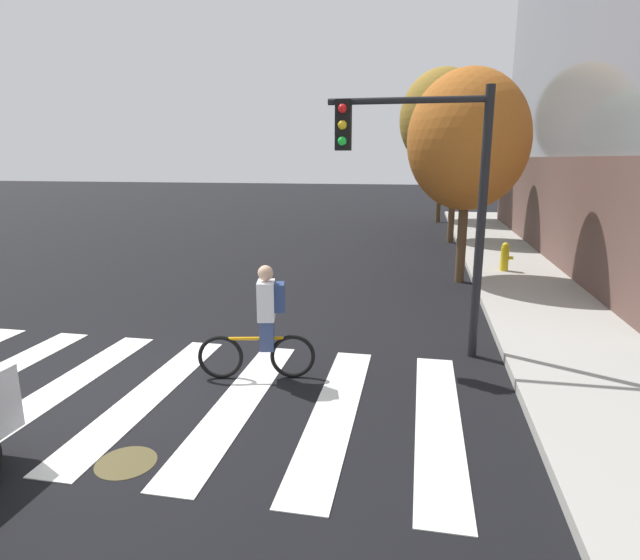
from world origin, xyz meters
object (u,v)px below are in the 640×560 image
(traffic_light_near, at_px, (428,178))
(street_tree_far, at_px, (443,119))
(cyclist, at_px, (264,323))
(street_tree_near, at_px, (468,141))
(manhole_cover, at_px, (126,462))
(street_tree_mid, at_px, (455,145))
(fire_hydrant, at_px, (505,257))

(traffic_light_near, height_order, street_tree_far, street_tree_far)
(traffic_light_near, relative_size, street_tree_far, 0.57)
(cyclist, height_order, street_tree_far, street_tree_far)
(street_tree_near, relative_size, street_tree_far, 0.72)
(manhole_cover, bearing_deg, street_tree_far, 80.31)
(street_tree_near, bearing_deg, street_tree_far, 90.87)
(traffic_light_near, relative_size, street_tree_mid, 0.78)
(fire_hydrant, height_order, street_tree_mid, street_tree_mid)
(manhole_cover, height_order, street_tree_far, street_tree_far)
(street_tree_far, bearing_deg, fire_hydrant, -83.29)
(manhole_cover, distance_m, cyclist, 2.66)
(cyclist, relative_size, fire_hydrant, 2.17)
(manhole_cover, distance_m, traffic_light_near, 5.69)
(fire_hydrant, xyz_separation_m, street_tree_mid, (-1.15, 5.67, 3.11))
(fire_hydrant, bearing_deg, street_tree_near, -142.46)
(fire_hydrant, relative_size, street_tree_far, 0.11)
(street_tree_far, bearing_deg, street_tree_mid, -87.49)
(fire_hydrant, height_order, street_tree_near, street_tree_near)
(fire_hydrant, bearing_deg, traffic_light_near, -109.42)
(manhole_cover, bearing_deg, street_tree_near, 66.36)
(manhole_cover, xyz_separation_m, street_tree_mid, (4.12, 15.83, 3.63))
(manhole_cover, distance_m, fire_hydrant, 11.47)
(traffic_light_near, distance_m, fire_hydrant, 7.09)
(street_tree_mid, bearing_deg, cyclist, -103.79)
(cyclist, bearing_deg, traffic_light_near, 33.29)
(fire_hydrant, xyz_separation_m, street_tree_far, (-1.45, 12.28, 4.47))
(street_tree_near, bearing_deg, cyclist, -115.20)
(street_tree_near, xyz_separation_m, street_tree_mid, (0.09, 6.62, 0.06))
(street_tree_mid, bearing_deg, manhole_cover, -104.59)
(manhole_cover, xyz_separation_m, street_tree_near, (4.03, 9.21, 3.57))
(street_tree_near, bearing_deg, traffic_light_near, -100.37)
(cyclist, xyz_separation_m, street_tree_mid, (3.30, 13.44, 2.79))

